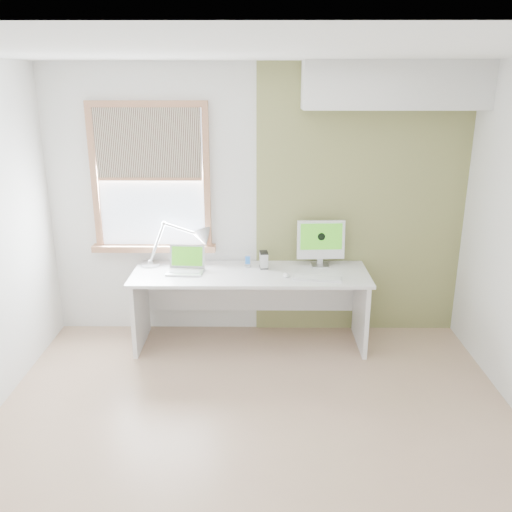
{
  "coord_description": "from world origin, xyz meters",
  "views": [
    {
      "loc": [
        0.03,
        -3.38,
        2.45
      ],
      "look_at": [
        0.0,
        1.05,
        1.0
      ],
      "focal_mm": 38.22,
      "sensor_mm": 36.0,
      "label": 1
    }
  ],
  "objects_px": {
    "desk": "(250,290)",
    "imac": "(321,241)",
    "external_drive": "(264,260)",
    "desk_lamp": "(194,241)",
    "laptop": "(186,265)"
  },
  "relations": [
    {
      "from": "laptop",
      "to": "imac",
      "type": "xyz_separation_m",
      "value": [
        1.27,
        0.17,
        0.19
      ]
    },
    {
      "from": "laptop",
      "to": "imac",
      "type": "bearing_deg",
      "value": 7.58
    },
    {
      "from": "desk",
      "to": "imac",
      "type": "distance_m",
      "value": 0.82
    },
    {
      "from": "desk",
      "to": "imac",
      "type": "bearing_deg",
      "value": 12.68
    },
    {
      "from": "desk",
      "to": "imac",
      "type": "height_order",
      "value": "imac"
    },
    {
      "from": "desk",
      "to": "desk_lamp",
      "type": "bearing_deg",
      "value": 158.89
    },
    {
      "from": "desk",
      "to": "external_drive",
      "type": "distance_m",
      "value": 0.31
    },
    {
      "from": "desk_lamp",
      "to": "laptop",
      "type": "relative_size",
      "value": 2.24
    },
    {
      "from": "desk",
      "to": "desk_lamp",
      "type": "height_order",
      "value": "desk_lamp"
    },
    {
      "from": "desk_lamp",
      "to": "imac",
      "type": "relative_size",
      "value": 1.71
    },
    {
      "from": "desk_lamp",
      "to": "laptop",
      "type": "xyz_separation_m",
      "value": [
        -0.05,
        -0.23,
        -0.17
      ]
    },
    {
      "from": "desk",
      "to": "external_drive",
      "type": "height_order",
      "value": "external_drive"
    },
    {
      "from": "desk_lamp",
      "to": "laptop",
      "type": "height_order",
      "value": "desk_lamp"
    },
    {
      "from": "desk_lamp",
      "to": "imac",
      "type": "height_order",
      "value": "imac"
    },
    {
      "from": "desk",
      "to": "desk_lamp",
      "type": "distance_m",
      "value": 0.73
    }
  ]
}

